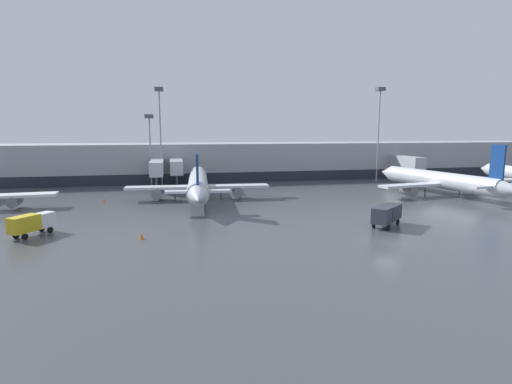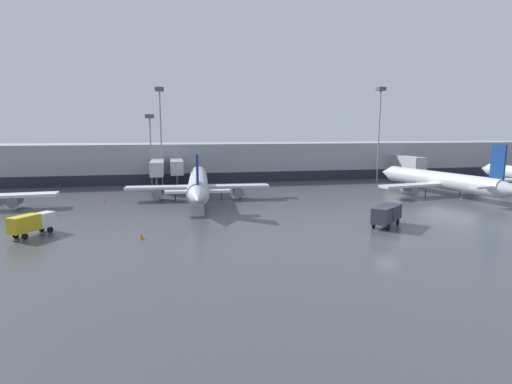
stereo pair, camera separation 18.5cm
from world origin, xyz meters
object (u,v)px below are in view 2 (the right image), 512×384
object	(u,v)px
traffic_cone_1	(104,201)
traffic_cone_2	(141,236)
parked_jet_1	(198,184)
parked_jet_2	(442,181)
service_truck_2	(387,214)
service_truck_1	(32,223)
apron_light_mast_3	(150,129)
apron_light_mast_1	(380,110)
apron_light_mast_2	(160,110)

from	to	relation	value
traffic_cone_1	traffic_cone_2	bearing A→B (deg)	-72.54
parked_jet_1	traffic_cone_1	bearing A→B (deg)	94.14
parked_jet_2	traffic_cone_1	xyz separation A→B (m)	(-61.29, 4.20, -2.47)
service_truck_2	traffic_cone_2	bearing A→B (deg)	-41.75
service_truck_1	service_truck_2	world-z (taller)	service_truck_2
traffic_cone_1	apron_light_mast_3	distance (m)	23.13
service_truck_2	traffic_cone_2	xyz separation A→B (m)	(-30.22, 0.08, -1.27)
parked_jet_2	traffic_cone_2	world-z (taller)	parked_jet_2
traffic_cone_1	apron_light_mast_3	size ratio (longest dim) A/B	0.04
traffic_cone_2	apron_light_mast_1	distance (m)	68.15
service_truck_2	traffic_cone_1	bearing A→B (deg)	-74.88
apron_light_mast_1	parked_jet_1	bearing A→B (deg)	-159.21
apron_light_mast_1	apron_light_mast_2	world-z (taller)	apron_light_mast_1
traffic_cone_2	apron_light_mast_3	world-z (taller)	apron_light_mast_3
parked_jet_2	apron_light_mast_3	xyz separation A→B (m)	(-54.22, 22.54, 9.73)
parked_jet_1	service_truck_2	bearing A→B (deg)	-134.55
apron_light_mast_1	apron_light_mast_3	distance (m)	52.46
service_truck_1	traffic_cone_2	xyz separation A→B (m)	(12.50, -4.11, -1.20)
service_truck_1	apron_light_mast_1	bearing A→B (deg)	-25.19
traffic_cone_1	traffic_cone_2	xyz separation A→B (m)	(7.83, -24.89, 0.08)
parked_jet_1	apron_light_mast_1	bearing A→B (deg)	-65.29
traffic_cone_2	parked_jet_1	bearing A→B (deg)	72.15
parked_jet_2	apron_light_mast_1	distance (m)	25.23
service_truck_1	apron_light_mast_2	distance (m)	43.95
parked_jet_1	apron_light_mast_3	xyz separation A→B (m)	(-8.80, 18.27, 9.62)
parked_jet_1	service_truck_2	size ratio (longest dim) A/B	6.31
traffic_cone_1	parked_jet_1	bearing A→B (deg)	0.23
parked_jet_1	service_truck_1	xyz separation A→B (m)	(-20.54, -20.84, -1.30)
service_truck_2	apron_light_mast_1	bearing A→B (deg)	-158.71
apron_light_mast_3	traffic_cone_1	bearing A→B (deg)	-111.08
service_truck_1	apron_light_mast_1	distance (m)	75.66
parked_jet_1	traffic_cone_2	world-z (taller)	parked_jet_1
parked_jet_2	service_truck_1	world-z (taller)	parked_jet_2
service_truck_1	apron_light_mast_1	xyz separation A→B (m)	(63.98, 37.34, 15.40)
service_truck_2	apron_light_mast_2	xyz separation A→B (m)	(-28.74, 43.15, 14.72)
parked_jet_1	apron_light_mast_2	distance (m)	23.52
apron_light_mast_2	traffic_cone_2	bearing A→B (deg)	-91.96
parked_jet_1	apron_light_mast_1	size ratio (longest dim) A/B	1.66
parked_jet_1	traffic_cone_2	bearing A→B (deg)	166.06
parked_jet_2	traffic_cone_2	distance (m)	57.38
parked_jet_2	apron_light_mast_2	world-z (taller)	apron_light_mast_2
parked_jet_1	traffic_cone_2	size ratio (longest dim) A/B	50.86
traffic_cone_2	apron_light_mast_1	bearing A→B (deg)	38.84
parked_jet_2	service_truck_2	world-z (taller)	parked_jet_2
parked_jet_2	apron_light_mast_1	xyz separation A→B (m)	(-1.98, 20.76, 14.20)
service_truck_1	service_truck_2	xyz separation A→B (m)	(42.72, -4.20, 0.07)
parked_jet_2	service_truck_2	bearing A→B (deg)	122.25
service_truck_2	traffic_cone_2	size ratio (longest dim) A/B	8.06
service_truck_1	apron_light_mast_2	xyz separation A→B (m)	(13.97, 38.95, 14.79)
parked_jet_2	apron_light_mast_1	size ratio (longest dim) A/B	1.55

